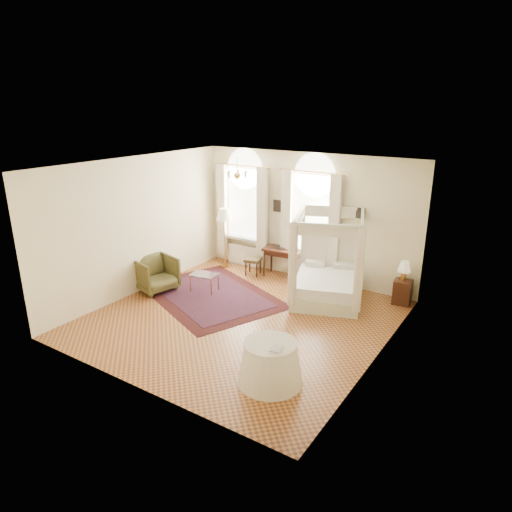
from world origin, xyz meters
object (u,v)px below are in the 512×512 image
Objects in this scene: writing_desk at (283,253)px; armchair at (156,274)px; coffee_table at (204,276)px; floor_lamp at (224,217)px; canopy_bed at (327,281)px; nightstand at (402,292)px; stool at (253,261)px; side_table at (270,363)px.

writing_desk is 3.36m from armchair.
floor_lamp reaches higher than coffee_table.
coffee_table is (-2.76, -1.18, -0.07)m from canopy_bed.
writing_desk reaches higher than nightstand.
nightstand reaches higher than coffee_table.
writing_desk reaches higher than coffee_table.
canopy_bed is 2.41m from stool.
writing_desk is 1.15× the size of armchair.
side_table reaches higher than nightstand.
side_table is at bearing -102.00° from nightstand.
writing_desk is 1.47× the size of coffee_table.
floor_lamp is 5.91m from side_table.
writing_desk is at bearing 155.27° from canopy_bed.
stool is 0.29× the size of floor_lamp.
canopy_bed is 2.12× the size of side_table.
writing_desk reaches higher than stool.
floor_lamp is at bearing -177.59° from nightstand.
stool is 2.64m from armchair.
nightstand is at bearing 78.00° from side_table.
floor_lamp is (-0.64, 1.72, 1.04)m from coffee_table.
writing_desk is 2.17× the size of stool.
nightstand is 5.12m from floor_lamp.
stool is 1.65m from coffee_table.
floor_lamp reaches higher than writing_desk.
armchair reaches higher than side_table.
side_table is (4.47, -1.85, -0.06)m from armchair.
coffee_table is 0.43× the size of floor_lamp.
nightstand is at bearing 4.69° from stool.
floor_lamp reaches higher than side_table.
nightstand reaches higher than stool.
coffee_table is 0.67× the size of side_table.
nightstand is 0.61× the size of armchair.
armchair reaches higher than coffee_table.
canopy_bed reaches higher than coffee_table.
armchair is (-3.82, -1.78, -0.05)m from canopy_bed.
floor_lamp is at bearing 134.13° from side_table.
nightstand is 0.53× the size of writing_desk.
canopy_bed is at bearing -24.73° from writing_desk.
canopy_bed is 4.22m from armchair.
nightstand is at bearing -50.84° from armchair.
canopy_bed is 1.79m from writing_desk.
floor_lamp reaches higher than stool.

